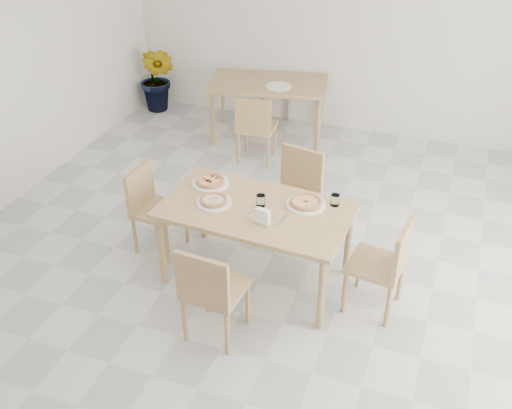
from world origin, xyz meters
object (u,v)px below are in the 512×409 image
(pizza_pepperoni, at_px, (210,181))
(chair_back_s, at_px, (255,125))
(plate_mushroom, at_px, (214,202))
(napkin_holder, at_px, (263,217))
(plate_empty, at_px, (279,87))
(plate_pepperoni, at_px, (210,183))
(pizza_margherita, at_px, (306,202))
(chair_south, at_px, (210,289))
(chair_east, at_px, (386,261))
(tumbler_b, at_px, (335,200))
(second_table, at_px, (268,88))
(chair_north, at_px, (296,188))
(chair_back_n, at_px, (276,81))
(potted_plant, at_px, (158,79))
(pizza_mushroom, at_px, (214,200))
(main_table, at_px, (256,216))
(plate_margherita, at_px, (306,204))
(tumbler_a, at_px, (261,201))
(chair_west, at_px, (151,203))

(pizza_pepperoni, distance_m, chair_back_s, 1.88)
(plate_mushroom, bearing_deg, napkin_holder, -17.21)
(chair_back_s, xyz_separation_m, plate_empty, (0.08, 0.63, 0.26))
(plate_pepperoni, bearing_deg, pizza_margherita, -3.05)
(chair_south, bearing_deg, pizza_pepperoni, -62.65)
(pizza_margherita, bearing_deg, chair_east, -16.43)
(tumbler_b, relative_size, second_table, 0.06)
(chair_north, relative_size, second_table, 0.56)
(chair_east, bearing_deg, plate_empty, -139.18)
(pizza_margherita, xyz_separation_m, chair_back_n, (-1.39, 3.39, -0.30))
(potted_plant, bearing_deg, pizza_pepperoni, -53.95)
(plate_mushroom, xyz_separation_m, second_table, (-0.50, 2.90, -0.09))
(chair_east, bearing_deg, pizza_mushroom, -82.14)
(pizza_mushroom, distance_m, potted_plant, 3.88)
(napkin_holder, bearing_deg, second_table, 115.62)
(napkin_holder, bearing_deg, chair_south, -99.74)
(main_table, xyz_separation_m, plate_margherita, (0.38, 0.19, 0.08))
(pizza_margherita, relative_size, chair_back_n, 0.39)
(tumbler_a, bearing_deg, tumbler_b, 20.87)
(plate_mushroom, height_order, potted_plant, potted_plant)
(plate_mushroom, xyz_separation_m, plate_empty, (-0.32, 2.76, 0.00))
(chair_west, bearing_deg, plate_empty, -4.67)
(chair_west, height_order, plate_empty, chair_west)
(tumbler_a, bearing_deg, chair_south, -95.61)
(pizza_mushroom, xyz_separation_m, chair_back_n, (-0.64, 3.63, -0.30))
(pizza_margherita, distance_m, napkin_holder, 0.47)
(pizza_pepperoni, xyz_separation_m, potted_plant, (-2.08, 2.86, -0.30))
(plate_margherita, distance_m, plate_pepperoni, 0.91)
(chair_west, height_order, tumbler_a, tumbler_a)
(chair_north, bearing_deg, pizza_pepperoni, -127.20)
(plate_pepperoni, bearing_deg, chair_back_n, 98.20)
(plate_mushroom, xyz_separation_m, tumbler_b, (0.98, 0.33, 0.04))
(plate_margherita, height_order, napkin_holder, napkin_holder)
(chair_back_n, bearing_deg, plate_empty, -87.93)
(pizza_margherita, xyz_separation_m, second_table, (-1.25, 2.65, -0.12))
(chair_south, bearing_deg, main_table, -90.22)
(plate_pepperoni, relative_size, pizza_margherita, 1.04)
(main_table, xyz_separation_m, chair_west, (-1.10, 0.12, -0.18))
(main_table, distance_m, plate_pepperoni, 0.59)
(plate_mushroom, height_order, plate_pepperoni, same)
(chair_east, distance_m, pizza_margherita, 0.84)
(main_table, xyz_separation_m, pizza_pepperoni, (-0.53, 0.24, 0.11))
(pizza_pepperoni, relative_size, plate_empty, 0.88)
(main_table, height_order, chair_south, chair_south)
(main_table, relative_size, pizza_margherita, 5.16)
(plate_pepperoni, relative_size, chair_back_s, 0.39)
(chair_west, bearing_deg, plate_margherita, -83.04)
(chair_south, relative_size, chair_back_s, 1.03)
(chair_north, xyz_separation_m, tumbler_b, (0.50, -0.51, 0.27))
(pizza_mushroom, bearing_deg, chair_south, -69.11)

